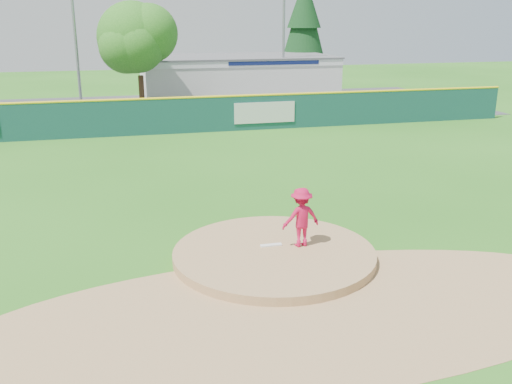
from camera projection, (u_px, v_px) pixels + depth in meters
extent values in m
plane|color=#286B19|center=(274.00, 258.00, 15.55)|extent=(120.00, 120.00, 0.00)
cylinder|color=#9E774C|center=(274.00, 258.00, 15.55)|extent=(5.50, 5.50, 0.50)
cube|color=white|center=(271.00, 245.00, 15.75)|extent=(0.60, 0.15, 0.04)
cylinder|color=#9E774C|center=(311.00, 311.00, 12.77)|extent=(15.40, 15.40, 0.01)
cube|color=#38383A|center=(170.00, 109.00, 40.55)|extent=(44.00, 16.00, 0.02)
imported|color=#BD103E|center=(301.00, 217.00, 15.54)|extent=(1.13, 0.73, 1.66)
imported|color=silver|center=(215.00, 110.00, 35.47)|extent=(5.68, 4.30, 1.43)
cube|color=silver|center=(237.00, 77.00, 46.12)|extent=(15.00, 8.00, 3.20)
cube|color=white|center=(248.00, 63.00, 41.99)|extent=(15.00, 0.06, 0.55)
cube|color=#0F194C|center=(274.00, 63.00, 42.42)|extent=(7.00, 0.03, 0.28)
cube|color=#59595B|center=(237.00, 56.00, 45.63)|extent=(15.20, 8.20, 0.12)
cube|color=silver|center=(265.00, 113.00, 32.92)|extent=(3.60, 0.04, 1.20)
cube|color=#14423F|center=(186.00, 116.00, 31.92)|extent=(40.00, 0.10, 2.00)
cylinder|color=yellow|center=(185.00, 98.00, 31.63)|extent=(40.00, 0.14, 0.14)
cylinder|color=#382314|center=(142.00, 95.00, 37.85)|extent=(0.36, 0.36, 2.60)
sphere|color=#387F23|center=(139.00, 45.00, 36.89)|extent=(5.60, 5.60, 5.60)
cylinder|color=#382314|center=(303.00, 80.00, 51.71)|extent=(0.40, 0.40, 1.60)
cone|color=#113A16|center=(304.00, 25.00, 50.31)|extent=(4.40, 4.40, 7.90)
cylinder|color=gray|center=(75.00, 29.00, 37.52)|extent=(0.20, 0.20, 11.00)
cylinder|color=gray|center=(284.00, 35.00, 43.04)|extent=(0.20, 0.20, 10.00)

